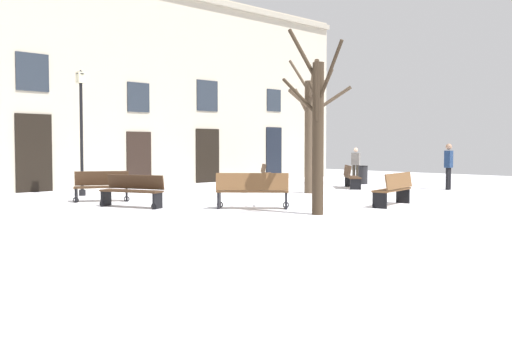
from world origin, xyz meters
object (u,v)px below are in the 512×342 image
(litter_bin, at_px, (363,175))
(bench_back_to_back_left, at_px, (252,190))
(tree_left_of_center, at_px, (317,127))
(bench_back_to_back_right, at_px, (394,189))
(person_by_shop_door, at_px, (449,164))
(bench_by_litter_bin, at_px, (266,173))
(streetlamp, at_px, (81,119))
(bench_far_corner, at_px, (132,190))
(bench_near_lamp, at_px, (351,177))
(person_near_bench, at_px, (356,163))
(person_crossing_plaza, at_px, (319,160))
(bench_facing_shops, at_px, (102,186))
(tree_near_facade, at_px, (310,129))

(litter_bin, relative_size, bench_back_to_back_left, 0.47)
(tree_left_of_center, relative_size, bench_back_to_back_right, 2.42)
(litter_bin, height_order, bench_back_to_back_left, bench_back_to_back_left)
(person_by_shop_door, bearing_deg, bench_by_litter_bin, -80.58)
(streetlamp, height_order, bench_far_corner, streetlamp)
(bench_near_lamp, bearing_deg, streetlamp, 111.04)
(tree_left_of_center, distance_m, bench_back_to_back_left, 2.51)
(person_by_shop_door, xyz_separation_m, person_near_bench, (1.64, 5.55, -0.11))
(streetlamp, xyz_separation_m, bench_near_lamp, (9.19, -3.96, -2.06))
(tree_left_of_center, distance_m, person_crossing_plaza, 11.12)
(bench_facing_shops, bearing_deg, litter_bin, 26.66)
(litter_bin, relative_size, bench_near_lamp, 0.52)
(tree_near_facade, height_order, bench_by_litter_bin, tree_near_facade)
(bench_near_lamp, relative_size, person_crossing_plaza, 0.83)
(tree_left_of_center, distance_m, streetlamp, 8.77)
(tree_left_of_center, relative_size, litter_bin, 5.65)
(bench_by_litter_bin, xyz_separation_m, person_near_bench, (4.20, -1.69, 0.42))
(bench_facing_shops, distance_m, bench_back_to_back_left, 4.85)
(streetlamp, xyz_separation_m, litter_bin, (11.44, -2.86, -2.11))
(litter_bin, relative_size, person_by_shop_door, 0.46)
(tree_left_of_center, distance_m, person_near_bench, 13.16)
(bench_back_to_back_left, bearing_deg, person_crossing_plaza, -103.86)
(streetlamp, bearing_deg, person_near_bench, -6.04)
(litter_bin, xyz_separation_m, bench_back_to_back_left, (-9.85, -3.78, 0.08))
(bench_back_to_back_right, height_order, person_by_shop_door, person_by_shop_door)
(bench_facing_shops, bearing_deg, person_by_shop_door, 7.83)
(bench_by_litter_bin, height_order, person_by_shop_door, person_by_shop_door)
(bench_facing_shops, xyz_separation_m, bench_by_litter_bin, (9.11, 2.53, -0.01))
(litter_bin, relative_size, bench_back_to_back_right, 0.43)
(bench_facing_shops, height_order, bench_back_to_back_right, bench_back_to_back_right)
(bench_back_to_back_right, relative_size, bench_by_litter_bin, 1.16)
(person_by_shop_door, bearing_deg, bench_back_to_back_left, -11.69)
(person_near_bench, relative_size, person_crossing_plaza, 0.86)
(bench_facing_shops, xyz_separation_m, person_near_bench, (13.31, 0.85, 0.40))
(bench_near_lamp, distance_m, person_by_shop_door, 3.64)
(bench_near_lamp, height_order, bench_back_to_back_right, bench_back_to_back_right)
(bench_by_litter_bin, height_order, person_near_bench, person_near_bench)
(litter_bin, relative_size, bench_by_litter_bin, 0.50)
(bench_facing_shops, height_order, bench_far_corner, bench_facing_shops)
(bench_near_lamp, xyz_separation_m, person_near_bench, (3.70, 2.59, 0.41))
(person_crossing_plaza, bearing_deg, person_by_shop_door, -129.20)
(streetlamp, bearing_deg, bench_far_corner, -97.09)
(bench_near_lamp, distance_m, bench_far_corner, 9.71)
(bench_near_lamp, relative_size, bench_back_to_back_left, 0.90)
(bench_far_corner, bearing_deg, person_by_shop_door, 52.61)
(bench_by_litter_bin, height_order, bench_back_to_back_left, bench_back_to_back_left)
(bench_facing_shops, bearing_deg, bench_far_corner, -63.31)
(streetlamp, xyz_separation_m, person_near_bench, (12.89, -1.36, -1.65))
(litter_bin, height_order, person_crossing_plaza, person_crossing_plaza)
(bench_facing_shops, relative_size, person_by_shop_door, 0.90)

